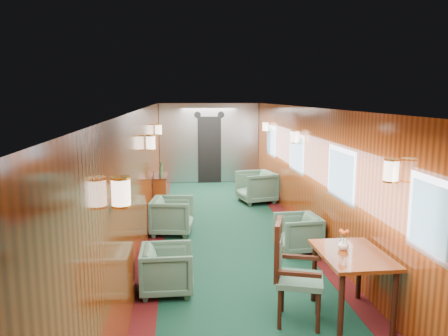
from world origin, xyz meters
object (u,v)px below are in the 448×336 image
credenza (161,193)px  armchair_left_far (172,216)px  dining_table (352,263)px  armchair_right_near (298,233)px  armchair_left_near (167,269)px  armchair_right_far (256,187)px  side_chair (290,268)px

credenza → armchair_left_far: bearing=-80.6°
dining_table → armchair_right_near: bearing=90.2°
armchair_left_near → armchair_right_far: bearing=-23.5°
armchair_right_far → armchair_right_near: bearing=-11.6°
side_chair → armchair_right_far: 5.79m
armchair_left_far → armchair_right_near: size_ratio=1.10×
side_chair → armchair_right_near: 2.39m
credenza → armchair_left_far: 1.73m
armchair_left_far → side_chair: bearing=-149.7°
dining_table → side_chair: (-0.74, -0.00, -0.02)m
dining_table → credenza: 5.69m
armchair_left_near → armchair_left_far: 2.53m
dining_table → side_chair: bearing=179.9°
side_chair → armchair_right_near: size_ratio=1.73×
side_chair → credenza: side_chair is taller
dining_table → side_chair: size_ratio=0.89×
armchair_right_far → dining_table: bearing=-12.0°
armchair_left_far → armchair_right_far: 3.07m
armchair_left_near → armchair_left_far: (0.03, 2.53, 0.03)m
credenza → armchair_left_far: credenza is taller
armchair_right_near → dining_table: bearing=-4.5°
armchair_left_near → armchair_right_near: size_ratio=1.00×
armchair_left_near → armchair_right_near: same height
armchair_right_near → armchair_right_far: size_ratio=0.82×
armchair_left_near → armchair_right_near: (2.15, 1.34, 0.00)m
side_chair → credenza: bearing=125.3°
armchair_left_far → armchair_right_near: bearing=-111.2°
side_chair → credenza: (-1.68, 5.15, -0.22)m
side_chair → armchair_left_near: side_chair is taller
credenza → armchair_right_near: size_ratio=1.60×
dining_table → side_chair: side_chair is taller
armchair_left_near → armchair_left_far: armchair_left_far is taller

